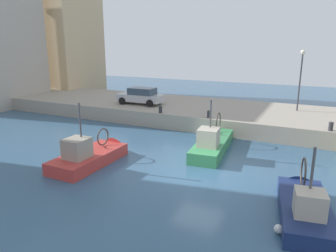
% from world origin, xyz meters
% --- Properties ---
extents(water_surface, '(80.00, 80.00, 0.00)m').
position_xyz_m(water_surface, '(0.00, 0.00, 0.00)').
color(water_surface, '#335675').
rests_on(water_surface, ground).
extents(quay_wall, '(9.00, 56.00, 1.20)m').
position_xyz_m(quay_wall, '(11.50, 0.00, 0.60)').
color(quay_wall, '#9E9384').
rests_on(quay_wall, ground).
extents(fishing_boat_navy, '(5.61, 2.54, 3.88)m').
position_xyz_m(fishing_boat_navy, '(-1.87, -5.05, 0.11)').
color(fishing_boat_navy, navy).
rests_on(fishing_boat_navy, ground).
extents(fishing_boat_green, '(6.74, 2.26, 4.13)m').
position_xyz_m(fishing_boat_green, '(4.03, 0.54, 0.14)').
color(fishing_boat_green, '#388951').
rests_on(fishing_boat_green, ground).
extents(fishing_boat_red, '(5.52, 2.30, 4.46)m').
position_xyz_m(fishing_boat_red, '(-1.01, 5.97, 0.13)').
color(fishing_boat_red, '#BC3833').
rests_on(fishing_boat_red, ground).
extents(parked_car_silver, '(1.90, 4.15, 1.49)m').
position_xyz_m(parked_car_silver, '(9.87, 9.27, 1.95)').
color(parked_car_silver, '#B7B7BC').
rests_on(parked_car_silver, quay_wall).
extents(mooring_bollard_south, '(0.28, 0.28, 0.55)m').
position_xyz_m(mooring_bollard_south, '(7.35, -6.00, 1.48)').
color(mooring_bollard_south, '#2D2D33').
rests_on(mooring_bollard_south, quay_wall).
extents(mooring_bollard_mid, '(0.28, 0.28, 0.55)m').
position_xyz_m(mooring_bollard_mid, '(7.35, 2.00, 1.48)').
color(mooring_bollard_mid, '#2D2D33').
rests_on(mooring_bollard_mid, quay_wall).
extents(mooring_bollard_north, '(0.28, 0.28, 0.55)m').
position_xyz_m(mooring_bollard_north, '(7.35, 6.00, 1.48)').
color(mooring_bollard_north, '#2D2D33').
rests_on(mooring_bollard_north, quay_wall).
extents(quay_streetlamp, '(0.36, 0.36, 4.83)m').
position_xyz_m(quay_streetlamp, '(13.00, -3.61, 4.45)').
color(quay_streetlamp, '#38383D').
rests_on(quay_streetlamp, quay_wall).
extents(waterfront_building_west_mid, '(7.60, 6.32, 17.38)m').
position_xyz_m(waterfront_building_west_mid, '(17.29, 24.34, 8.71)').
color(waterfront_building_west_mid, '#D1B284').
rests_on(waterfront_building_west_mid, ground).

